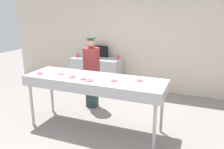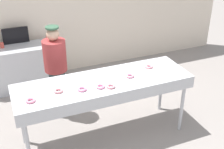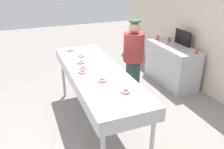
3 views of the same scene
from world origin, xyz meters
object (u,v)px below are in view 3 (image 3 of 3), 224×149
Objects in this scene: strawberry_donut_3 at (81,56)px; paper_cup_2 at (158,37)px; paper_cup_0 at (169,40)px; strawberry_donut_0 at (82,72)px; fryer_conveyor at (96,76)px; prep_counter at (171,64)px; strawberry_donut_5 at (102,80)px; worker_baker at (133,57)px; menu_display at (183,38)px; strawberry_donut_6 at (126,91)px; strawberry_donut_1 at (81,62)px; paper_cup_1 at (197,51)px; strawberry_donut_2 at (83,68)px; strawberry_donut_4 at (71,50)px.

strawberry_donut_3 reaches higher than paper_cup_2.
paper_cup_0 is 1.00× the size of paper_cup_2.
strawberry_donut_0 is 2.73m from paper_cup_0.
fryer_conveyor is 0.69m from strawberry_donut_3.
fryer_conveyor reaches higher than prep_counter.
worker_baker is at bearing 134.23° from strawberry_donut_5.
prep_counter is 0.65m from menu_display.
paper_cup_2 is at bearing -174.35° from prep_counter.
strawberry_donut_6 is 1.53m from worker_baker.
strawberry_donut_1 is 1.20× the size of paper_cup_1.
strawberry_donut_6 is 1.20× the size of paper_cup_0.
paper_cup_2 is (-0.28, -0.14, 0.00)m from paper_cup_0.
strawberry_donut_2 is at bearing -84.12° from paper_cup_1.
fryer_conveyor is 1.09m from strawberry_donut_4.
strawberry_donut_4 and strawberry_donut_5 have the same top height.
strawberry_donut_0 is 2.76m from paper_cup_2.
strawberry_donut_3 is at bearing 14.98° from strawberry_donut_4.
worker_baker is (0.56, 1.05, -0.09)m from strawberry_donut_4.
strawberry_donut_4 is at bearing -78.06° from paper_cup_2.
strawberry_donut_3 and strawberry_donut_6 have the same top height.
fryer_conveyor is 0.41m from strawberry_donut_1.
strawberry_donut_0 reaches higher than paper_cup_2.
strawberry_donut_0 is at bearing 131.79° from worker_baker.
paper_cup_2 is at bearing 126.78° from fryer_conveyor.
strawberry_donut_0 is 1.00× the size of strawberry_donut_2.
paper_cup_1 is at bearing 98.84° from strawberry_donut_0.
strawberry_donut_3 reaches higher than prep_counter.
strawberry_donut_4 is at bearing -178.39° from strawberry_donut_1.
worker_baker is 15.40× the size of paper_cup_0.
strawberry_donut_1 is 1.21m from strawberry_donut_6.
strawberry_donut_1 is 1.00× the size of strawberry_donut_2.
menu_display is (-0.29, 2.40, 0.01)m from strawberry_donut_3.
strawberry_donut_2 and strawberry_donut_6 have the same top height.
worker_baker reaches higher than prep_counter.
menu_display is at bearing 96.87° from strawberry_donut_3.
strawberry_donut_5 is (0.38, 0.18, 0.00)m from strawberry_donut_0.
strawberry_donut_2 is at bearing 158.79° from strawberry_donut_0.
strawberry_donut_6 is (1.50, 0.18, 0.00)m from strawberry_donut_3.
strawberry_donut_4 is 1.48m from strawberry_donut_5.
strawberry_donut_6 is 3.04m from paper_cup_2.
menu_display is (-0.61, 0.11, 0.11)m from paper_cup_1.
strawberry_donut_0 is 1.00× the size of strawberry_donut_3.
strawberry_donut_3 is 0.40m from strawberry_donut_4.
menu_display reaches higher than paper_cup_1.
prep_counter is 2.76× the size of menu_display.
strawberry_donut_6 is at bearing -48.04° from prep_counter.
strawberry_donut_5 is at bearing -47.19° from paper_cup_2.
strawberry_donut_5 is at bearing 0.83° from strawberry_donut_3.
strawberry_donut_6 is 1.20× the size of paper_cup_2.
prep_counter is (-0.47, 1.22, -0.50)m from worker_baker.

